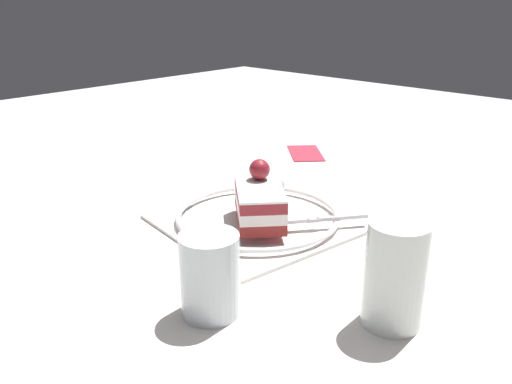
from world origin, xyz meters
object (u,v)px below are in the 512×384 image
at_px(whipped_cream_dollop, 275,184).
at_px(drink_glass_far, 210,277).
at_px(drink_glass_near, 394,281).
at_px(folded_napkin, 305,153).
at_px(dessert_plate, 256,217).
at_px(fork, 324,219).
at_px(cake_slice, 259,200).

relative_size(whipped_cream_dollop, drink_glass_far, 0.44).
bearing_deg(drink_glass_near, folded_napkin, -43.87).
distance_m(dessert_plate, whipped_cream_dollop, 0.08).
bearing_deg(drink_glass_far, fork, -82.50).
bearing_deg(whipped_cream_dollop, drink_glass_far, 118.52).
height_order(drink_glass_far, folded_napkin, drink_glass_far).
height_order(drink_glass_near, folded_napkin, drink_glass_near).
relative_size(whipped_cream_dollop, drink_glass_near, 0.35).
distance_m(dessert_plate, folded_napkin, 0.36).
bearing_deg(fork, dessert_plate, 23.99).
xyz_separation_m(whipped_cream_dollop, drink_glass_far, (-0.14, 0.27, 0.00)).
distance_m(whipped_cream_dollop, drink_glass_far, 0.30).
xyz_separation_m(drink_glass_near, folded_napkin, (0.43, -0.41, -0.05)).
relative_size(dessert_plate, folded_napkin, 2.49).
bearing_deg(dessert_plate, folded_napkin, -63.36).
bearing_deg(dessert_plate, cake_slice, 143.99).
distance_m(cake_slice, drink_glass_far, 0.21).
relative_size(cake_slice, folded_napkin, 1.19).
relative_size(dessert_plate, fork, 2.77).
relative_size(fork, folded_napkin, 0.90).
distance_m(drink_glass_far, folded_napkin, 0.60).
bearing_deg(fork, drink_glass_far, 97.50).
distance_m(drink_glass_near, drink_glass_far, 0.18).
distance_m(fork, drink_glass_far, 0.24).
distance_m(dessert_plate, drink_glass_near, 0.28).
relative_size(drink_glass_far, folded_napkin, 0.78).
bearing_deg(dessert_plate, drink_glass_far, 121.36).
relative_size(cake_slice, drink_glass_near, 1.23).
xyz_separation_m(dessert_plate, drink_glass_far, (-0.12, 0.20, 0.03)).
distance_m(drink_glass_near, folded_napkin, 0.60).
relative_size(drink_glass_near, folded_napkin, 0.97).
xyz_separation_m(whipped_cream_dollop, drink_glass_near, (-0.29, 0.16, 0.01)).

